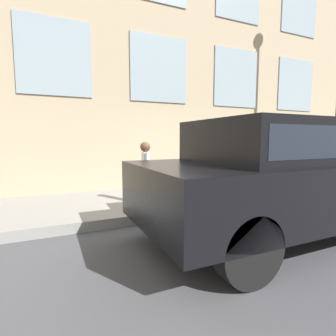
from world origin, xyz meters
TOP-DOWN VIEW (x-y plane):
  - ground_plane at (0.00, 0.00)m, footprint 80.00×80.00m
  - sidewalk at (1.28, 0.00)m, footprint 2.56×60.00m
  - fire_hydrant at (0.47, 0.17)m, footprint 0.30×0.42m
  - person at (0.70, 1.07)m, footprint 0.31×0.20m
  - parked_truck_black_near at (-1.40, -0.33)m, footprint 2.01×4.26m

SIDE VIEW (x-z plane):
  - ground_plane at x=0.00m, z-range 0.00..0.00m
  - sidewalk at x=1.28m, z-range 0.00..0.18m
  - fire_hydrant at x=0.47m, z-range 0.19..0.99m
  - person at x=0.70m, z-range 0.30..1.58m
  - parked_truck_black_near at x=-1.40m, z-range 0.14..1.90m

